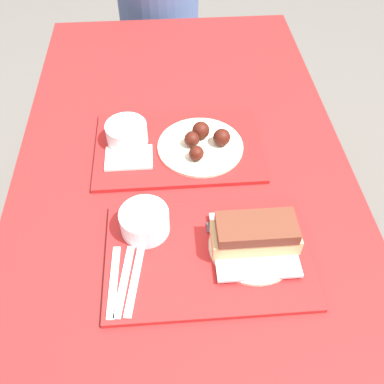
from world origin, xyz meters
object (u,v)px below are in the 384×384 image
(bowl_coleslaw_near, at_px, (145,221))
(wings_plate_far, at_px, (202,143))
(tray_near, at_px, (208,255))
(bowl_coleslaw_far, at_px, (127,132))
(brisket_sandwich_plate, at_px, (255,238))
(tray_far, at_px, (178,147))

(bowl_coleslaw_near, bearing_deg, wings_plate_far, 59.96)
(tray_near, distance_m, bowl_coleslaw_near, 0.16)
(tray_near, xyz_separation_m, bowl_coleslaw_far, (-0.19, 0.38, 0.04))
(brisket_sandwich_plate, bearing_deg, wings_plate_far, 104.29)
(tray_far, bearing_deg, bowl_coleslaw_near, -107.67)
(tray_near, xyz_separation_m, bowl_coleslaw_near, (-0.14, 0.08, 0.04))
(tray_near, relative_size, wings_plate_far, 1.94)
(tray_near, distance_m, wings_plate_far, 0.35)
(bowl_coleslaw_near, relative_size, brisket_sandwich_plate, 0.56)
(tray_far, height_order, bowl_coleslaw_near, bowl_coleslaw_near)
(bowl_coleslaw_far, bearing_deg, wings_plate_far, -10.48)
(wings_plate_far, bearing_deg, bowl_coleslaw_far, 169.52)
(brisket_sandwich_plate, xyz_separation_m, bowl_coleslaw_far, (-0.29, 0.37, -0.00))
(bowl_coleslaw_near, xyz_separation_m, wings_plate_far, (0.15, 0.27, -0.02))
(tray_near, bearing_deg, brisket_sandwich_plate, 5.99)
(tray_near, height_order, bowl_coleslaw_far, bowl_coleslaw_far)
(bowl_coleslaw_far, bearing_deg, brisket_sandwich_plate, -52.19)
(tray_far, relative_size, brisket_sandwich_plate, 2.27)
(tray_near, relative_size, brisket_sandwich_plate, 2.27)
(bowl_coleslaw_near, height_order, bowl_coleslaw_far, same)
(bowl_coleslaw_near, bearing_deg, brisket_sandwich_plate, -15.48)
(tray_far, distance_m, wings_plate_far, 0.07)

